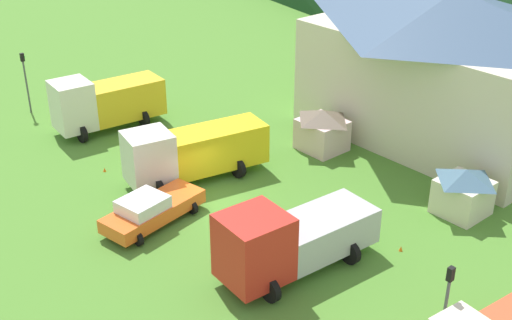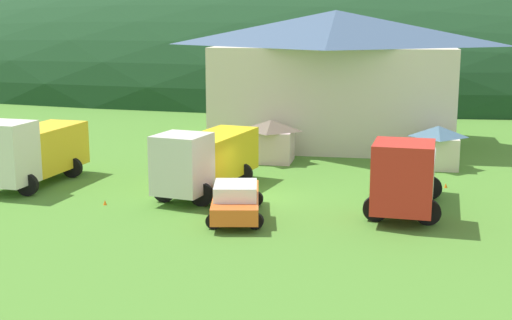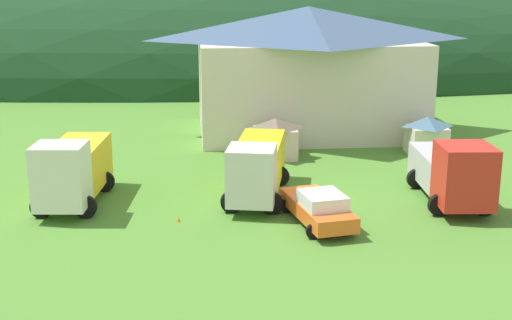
{
  "view_description": "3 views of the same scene",
  "coord_description": "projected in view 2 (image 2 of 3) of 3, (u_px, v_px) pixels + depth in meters",
  "views": [
    {
      "loc": [
        23.9,
        -17.69,
        17.45
      ],
      "look_at": [
        0.31,
        2.69,
        1.77
      ],
      "focal_mm": 46.3,
      "sensor_mm": 36.0,
      "label": 1
    },
    {
      "loc": [
        5.9,
        -32.61,
        8.62
      ],
      "look_at": [
        -0.55,
        2.22,
        1.45
      ],
      "focal_mm": 49.46,
      "sensor_mm": 36.0,
      "label": 2
    },
    {
      "loc": [
        -6.21,
        -33.91,
        11.25
      ],
      "look_at": [
        -2.76,
        2.19,
        1.68
      ],
      "focal_mm": 49.18,
      "sensor_mm": 36.0,
      "label": 3
    }
  ],
  "objects": [
    {
      "name": "play_shed_pink",
      "position": [
        271.0,
        140.0,
        42.73
      ],
      "size": [
        2.8,
        2.55,
        2.57
      ],
      "color": "beige",
      "rests_on": "ground"
    },
    {
      "name": "depot_building",
      "position": [
        335.0,
        75.0,
        48.61
      ],
      "size": [
        16.85,
        11.58,
        9.13
      ],
      "color": "beige",
      "rests_on": "ground"
    },
    {
      "name": "service_pickup_orange",
      "position": [
        236.0,
        199.0,
        30.75
      ],
      "size": [
        3.03,
        5.65,
        1.66
      ],
      "rotation": [
        0.0,
        0.0,
        -1.39
      ],
      "color": "orange",
      "rests_on": "ground"
    },
    {
      "name": "traffic_cone_mid_row",
      "position": [
        446.0,
        188.0,
        36.37
      ],
      "size": [
        0.36,
        0.36,
        0.5
      ],
      "primitive_type": "cone",
      "color": "orange",
      "rests_on": "ground"
    },
    {
      "name": "heavy_rig_striped",
      "position": [
        31.0,
        150.0,
        36.6
      ],
      "size": [
        3.6,
        7.21,
        3.62
      ],
      "rotation": [
        0.0,
        0.0,
        -1.67
      ],
      "color": "silver",
      "rests_on": "ground"
    },
    {
      "name": "forested_hill_backdrop",
      "position": [
        340.0,
        85.0,
        91.56
      ],
      "size": [
        142.95,
        60.0,
        31.35
      ],
      "primitive_type": "ellipsoid",
      "color": "#193D1E",
      "rests_on": "ground"
    },
    {
      "name": "play_shed_cream",
      "position": [
        438.0,
        146.0,
        40.95
      ],
      "size": [
        2.5,
        2.5,
        2.49
      ],
      "color": "beige",
      "rests_on": "ground"
    },
    {
      "name": "ground_plane",
      "position": [
        259.0,
        199.0,
        34.19
      ],
      "size": [
        200.0,
        200.0,
        0.0
      ],
      "primitive_type": "plane",
      "color": "#4C842D"
    },
    {
      "name": "crane_truck_red",
      "position": [
        405.0,
        175.0,
        31.5
      ],
      "size": [
        3.64,
        7.7,
        3.5
      ],
      "rotation": [
        0.0,
        0.0,
        -1.65
      ],
      "color": "red",
      "rests_on": "ground"
    },
    {
      "name": "flatbed_truck_yellow",
      "position": [
        206.0,
        158.0,
        35.1
      ],
      "size": [
        4.0,
        8.19,
        3.32
      ],
      "rotation": [
        0.0,
        0.0,
        -1.78
      ],
      "color": "silver",
      "rests_on": "ground"
    },
    {
      "name": "traffic_cone_near_pickup",
      "position": [
        105.0,
        205.0,
        33.03
      ],
      "size": [
        0.36,
        0.36,
        0.47
      ],
      "primitive_type": "cone",
      "color": "orange",
      "rests_on": "ground"
    }
  ]
}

